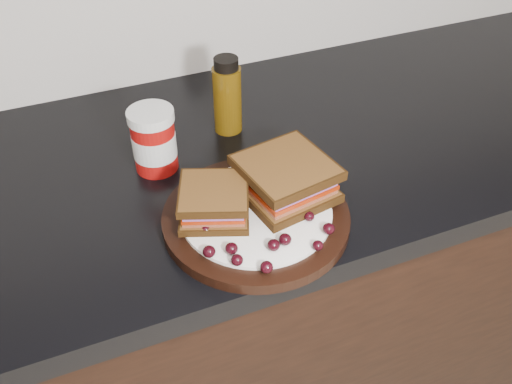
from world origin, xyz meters
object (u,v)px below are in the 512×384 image
sandwich_left (214,201)px  oil_bottle (227,95)px  plate (256,218)px  condiment_jar (154,140)px

sandwich_left → oil_bottle: size_ratio=0.70×
plate → oil_bottle: size_ratio=1.97×
oil_bottle → condiment_jar: bearing=-157.3°
plate → sandwich_left: bearing=162.8°
condiment_jar → sandwich_left: bearing=-75.5°
sandwich_left → oil_bottle: (0.11, 0.23, 0.02)m
sandwich_left → condiment_jar: 0.18m
sandwich_left → oil_bottle: oil_bottle is taller
plate → oil_bottle: (0.05, 0.25, 0.06)m
sandwich_left → plate: bearing=3.8°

